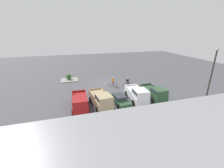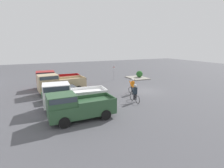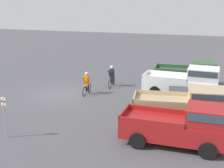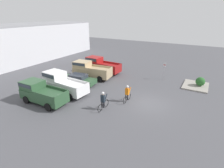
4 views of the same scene
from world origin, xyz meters
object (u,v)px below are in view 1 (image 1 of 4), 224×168
(pickup_truck_1, at_px, (137,94))
(fire_lane_sign, at_px, (67,80))
(cyclist_1, at_px, (128,82))
(sedan_0, at_px, (119,99))
(pickup_truck_2, at_px, (101,99))
(cyclist_0, at_px, (113,81))
(pickup_truck_3, at_px, (80,102))
(pickup_truck_0, at_px, (155,93))
(shrub, at_px, (69,77))
(lamppost, at_px, (210,79))

(pickup_truck_1, bearing_deg, fire_lane_sign, -42.24)
(cyclist_1, bearing_deg, sedan_0, 58.37)
(pickup_truck_2, distance_m, fire_lane_sign, 10.17)
(cyclist_1, xyz_separation_m, fire_lane_sign, (10.89, -2.85, 0.52))
(pickup_truck_1, distance_m, sedan_0, 2.81)
(pickup_truck_1, bearing_deg, cyclist_0, -78.05)
(sedan_0, relative_size, pickup_truck_3, 0.84)
(pickup_truck_3, xyz_separation_m, cyclist_1, (-9.36, -6.39, -0.24))
(pickup_truck_0, height_order, pickup_truck_2, pickup_truck_2)
(shrub, bearing_deg, pickup_truck_3, 94.65)
(lamppost, distance_m, shrub, 25.34)
(pickup_truck_1, bearing_deg, pickup_truck_2, 1.74)
(pickup_truck_1, xyz_separation_m, cyclist_1, (-0.98, -6.15, -0.25))
(pickup_truck_2, distance_m, lamppost, 13.47)
(fire_lane_sign, bearing_deg, cyclist_0, 169.34)
(pickup_truck_0, height_order, pickup_truck_1, pickup_truck_1)
(pickup_truck_3, distance_m, cyclist_1, 11.34)
(pickup_truck_0, xyz_separation_m, cyclist_1, (1.87, -6.23, -0.17))
(lamppost, bearing_deg, cyclist_0, -60.13)
(pickup_truck_1, xyz_separation_m, shrub, (9.51, -13.60, -0.48))
(cyclist_0, bearing_deg, pickup_truck_3, 48.40)
(shrub, bearing_deg, pickup_truck_2, 106.15)
(pickup_truck_2, bearing_deg, pickup_truck_0, -179.35)
(pickup_truck_1, distance_m, cyclist_1, 6.23)
(cyclist_0, distance_m, shrub, 10.05)
(pickup_truck_1, height_order, lamppost, lamppost)
(cyclist_0, bearing_deg, pickup_truck_1, 101.95)
(pickup_truck_3, height_order, fire_lane_sign, fire_lane_sign)
(lamppost, bearing_deg, fire_lane_sign, -43.00)
(pickup_truck_0, xyz_separation_m, fire_lane_sign, (12.76, -9.08, 0.35))
(sedan_0, xyz_separation_m, cyclist_1, (-3.74, -6.07, 0.25))
(pickup_truck_3, height_order, cyclist_0, pickup_truck_3)
(cyclist_1, bearing_deg, shrub, -35.39)
(lamppost, xyz_separation_m, shrub, (15.61, -19.54, -4.07))
(sedan_0, height_order, shrub, sedan_0)
(cyclist_0, height_order, lamppost, lamppost)
(cyclist_1, bearing_deg, pickup_truck_1, 80.97)
(lamppost, bearing_deg, pickup_truck_1, -44.20)
(pickup_truck_0, relative_size, pickup_truck_2, 0.91)
(pickup_truck_2, relative_size, shrub, 5.06)
(sedan_0, relative_size, lamppost, 0.56)
(pickup_truck_1, bearing_deg, cyclist_1, -99.03)
(fire_lane_sign, bearing_deg, shrub, -95.03)
(pickup_truck_0, distance_m, shrub, 18.43)
(lamppost, bearing_deg, cyclist_1, -67.02)
(fire_lane_sign, height_order, shrub, fire_lane_sign)
(pickup_truck_1, height_order, sedan_0, pickup_truck_1)
(fire_lane_sign, bearing_deg, sedan_0, 128.71)
(lamppost, bearing_deg, sedan_0, -34.16)
(cyclist_1, relative_size, shrub, 1.71)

